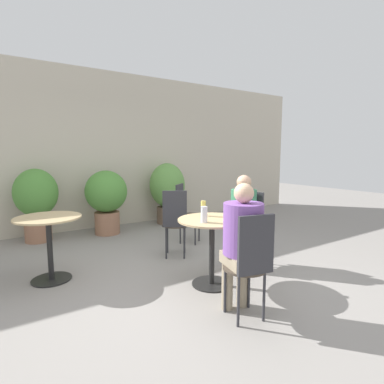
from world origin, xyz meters
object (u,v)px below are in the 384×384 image
(cafe_table_near, at_px, (212,236))
(potted_plant_0, at_px, (36,199))
(seated_person_1, at_px, (243,213))
(potted_plant_2, at_px, (167,189))
(bistro_chair_0, at_px, (251,259))
(beer_glass_2, at_px, (229,211))
(beer_glass_0, at_px, (203,208))
(potted_plant_1, at_px, (106,196))
(bistro_chair_2, at_px, (175,218))
(seated_person_0, at_px, (242,238))
(beer_glass_1, at_px, (204,214))
(cafe_table_far, at_px, (49,234))
(bistro_chair_1, at_px, (248,222))
(bistro_chair_3, at_px, (184,208))

(cafe_table_near, distance_m, potted_plant_0, 3.21)
(seated_person_1, relative_size, potted_plant_2, 0.94)
(bistro_chair_0, distance_m, beer_glass_2, 0.83)
(seated_person_1, height_order, beer_glass_0, seated_person_1)
(potted_plant_1, bearing_deg, cafe_table_near, -83.33)
(bistro_chair_2, relative_size, beer_glass_0, 5.48)
(bistro_chair_0, height_order, potted_plant_0, potted_plant_0)
(seated_person_1, bearing_deg, cafe_table_near, -90.00)
(seated_person_0, xyz_separation_m, potted_plant_2, (1.13, 3.51, 0.01))
(bistro_chair_0, xyz_separation_m, potted_plant_0, (-1.25, 3.65, 0.15))
(seated_person_1, bearing_deg, bistro_chair_2, -162.01)
(cafe_table_near, xyz_separation_m, beer_glass_1, (-0.17, -0.09, 0.27))
(cafe_table_far, relative_size, bistro_chair_2, 0.78)
(seated_person_0, relative_size, potted_plant_1, 1.04)
(cafe_table_far, distance_m, beer_glass_2, 2.02)
(bistro_chair_1, relative_size, bistro_chair_2, 1.00)
(bistro_chair_3, distance_m, potted_plant_2, 1.41)
(cafe_table_far, height_order, potted_plant_1, potted_plant_1)
(beer_glass_1, bearing_deg, bistro_chair_1, 19.39)
(bistro_chair_1, bearing_deg, potted_plant_2, 157.54)
(seated_person_1, relative_size, beer_glass_2, 7.70)
(seated_person_0, height_order, beer_glass_2, seated_person_0)
(bistro_chair_0, xyz_separation_m, beer_glass_0, (0.19, 0.96, 0.26))
(cafe_table_far, relative_size, bistro_chair_0, 0.78)
(beer_glass_2, bearing_deg, bistro_chair_1, 27.19)
(bistro_chair_0, distance_m, potted_plant_1, 3.51)
(seated_person_0, relative_size, seated_person_1, 1.01)
(cafe_table_far, xyz_separation_m, bistro_chair_2, (1.55, -0.13, 0.03))
(bistro_chair_1, distance_m, seated_person_0, 1.26)
(bistro_chair_3, xyz_separation_m, potted_plant_2, (0.41, 1.34, 0.15))
(bistro_chair_3, bearing_deg, bistro_chair_2, -171.94)
(seated_person_0, bearing_deg, bistro_chair_2, -85.35)
(cafe_table_far, distance_m, potted_plant_0, 1.80)
(beer_glass_1, height_order, potted_plant_2, potted_plant_2)
(cafe_table_near, bearing_deg, beer_glass_1, -152.50)
(beer_glass_1, xyz_separation_m, potted_plant_2, (1.15, 2.97, -0.10))
(beer_glass_2, bearing_deg, bistro_chair_0, -115.98)
(beer_glass_2, bearing_deg, seated_person_1, 30.02)
(seated_person_0, height_order, beer_glass_0, seated_person_0)
(seated_person_0, xyz_separation_m, potted_plant_0, (-1.28, 3.50, 0.00))
(cafe_table_far, xyz_separation_m, beer_glass_1, (1.30, -1.17, 0.28))
(bistro_chair_3, height_order, seated_person_1, seated_person_1)
(bistro_chair_1, xyz_separation_m, potted_plant_0, (-2.18, 2.64, 0.15))
(bistro_chair_0, height_order, potted_plant_1, potted_plant_1)
(bistro_chair_1, relative_size, seated_person_1, 0.81)
(bistro_chair_3, distance_m, seated_person_1, 1.35)
(bistro_chair_2, relative_size, seated_person_0, 0.80)
(bistro_chair_1, distance_m, potted_plant_0, 3.42)
(potted_plant_0, bearing_deg, potted_plant_1, -7.37)
(beer_glass_2, bearing_deg, cafe_table_far, 145.30)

